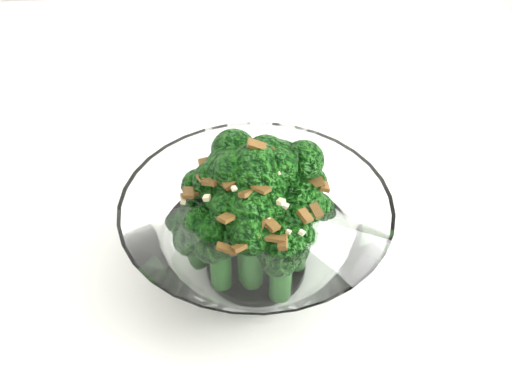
# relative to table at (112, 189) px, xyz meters

# --- Properties ---
(table) EXTENTS (1.33, 1.01, 0.75)m
(table) POSITION_rel_table_xyz_m (0.00, 0.00, 0.00)
(table) COLOR white
(table) RESTS_ON ground
(broccoli_dish) EXTENTS (0.22, 0.22, 0.14)m
(broccoli_dish) POSITION_rel_table_xyz_m (0.20, -0.16, 0.12)
(broccoli_dish) COLOR white
(broccoli_dish) RESTS_ON table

